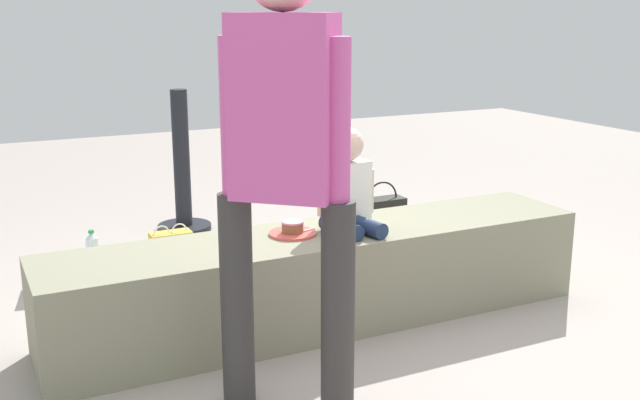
% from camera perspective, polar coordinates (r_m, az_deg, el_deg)
% --- Properties ---
extents(ground_plane, '(12.00, 12.00, 0.00)m').
position_cam_1_polar(ground_plane, '(3.69, 0.31, -9.14)').
color(ground_plane, '#AA9E96').
extents(concrete_ledge, '(2.62, 0.51, 0.45)m').
position_cam_1_polar(concrete_ledge, '(3.60, 0.31, -5.87)').
color(concrete_ledge, gray).
rests_on(concrete_ledge, ground_plane).
extents(child_seated, '(0.28, 0.33, 0.48)m').
position_cam_1_polar(child_seated, '(3.53, 2.07, 1.12)').
color(child_seated, navy).
rests_on(child_seated, concrete_ledge).
extents(adult_standing, '(0.41, 0.39, 1.71)m').
position_cam_1_polar(adult_standing, '(2.61, -2.69, 4.68)').
color(adult_standing, '#353332').
rests_on(adult_standing, ground_plane).
extents(cake_plate, '(0.22, 0.22, 0.07)m').
position_cam_1_polar(cake_plate, '(3.49, -2.07, -2.28)').
color(cake_plate, '#E0594C').
rests_on(cake_plate, concrete_ledge).
extents(gift_bag, '(0.22, 0.11, 0.32)m').
position_cam_1_polar(gift_bag, '(4.27, -11.10, -4.10)').
color(gift_bag, gold).
rests_on(gift_bag, ground_plane).
extents(railing_post, '(0.36, 0.36, 0.95)m').
position_cam_1_polar(railing_post, '(5.14, -10.31, 1.43)').
color(railing_post, black).
rests_on(railing_post, ground_plane).
extents(water_bottle_near_gift, '(0.07, 0.07, 0.21)m').
position_cam_1_polar(water_bottle_near_gift, '(4.63, -16.75, -3.55)').
color(water_bottle_near_gift, silver).
rests_on(water_bottle_near_gift, ground_plane).
extents(water_bottle_far_side, '(0.07, 0.07, 0.21)m').
position_cam_1_polar(water_bottle_far_side, '(4.06, -3.88, -5.48)').
color(water_bottle_far_side, silver).
rests_on(water_bottle_far_side, ground_plane).
extents(party_cup_red, '(0.07, 0.07, 0.10)m').
position_cam_1_polar(party_cup_red, '(4.88, 2.12, -2.61)').
color(party_cup_red, red).
rests_on(party_cup_red, ground_plane).
extents(cake_box_white, '(0.38, 0.35, 0.13)m').
position_cam_1_polar(cake_box_white, '(4.31, -18.26, -5.39)').
color(cake_box_white, white).
rests_on(cake_box_white, ground_plane).
extents(handbag_black_leather, '(0.31, 0.14, 0.36)m').
position_cam_1_polar(handbag_black_leather, '(5.05, 4.65, -1.14)').
color(handbag_black_leather, black).
rests_on(handbag_black_leather, ground_plane).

